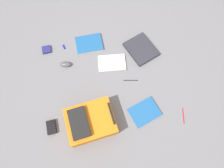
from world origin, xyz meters
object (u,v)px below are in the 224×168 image
Objects in this scene: laptop at (141,49)px; book_manual at (112,63)px; book_red at (144,112)px; computer_mouse at (66,64)px; pen_blue at (184,116)px; earbud_pouch at (47,50)px; backpack at (90,122)px; usb_stick at (64,47)px; power_brick at (52,127)px; pen_black at (131,80)px; book_blue at (89,44)px.

laptop reaches higher than book_manual.
computer_mouse is at bearing -135.27° from book_red.
pen_blue is 1.48m from earbud_pouch.
backpack is at bearing -30.00° from book_manual.
book_manual reaches higher than usb_stick.
power_brick is at bearing -15.02° from usb_stick.
book_red is at bearing 36.19° from usb_stick.
backpack reaches higher than earbud_pouch.
usb_stick is at bearing -123.76° from book_manual.
earbud_pouch reaches higher than pen_black.
computer_mouse is 0.61m from power_brick.
usb_stick is at bearing -131.65° from pen_black.
power_brick is 0.87× the size of pen_black.
book_manual is 3.48× the size of earbud_pouch.
book_manual is 2.41× the size of power_brick.
backpack is 3.86× the size of computer_mouse.
book_manual is at bearing 150.00° from backpack.
book_blue is at bearing 86.47° from earbud_pouch.
earbud_pouch is at bearing -125.07° from computer_mouse.
book_manual is at bearing -147.99° from pen_black.
book_red is at bearing 88.70° from backpack.
book_blue is 2.50× the size of computer_mouse.
backpack reaches higher than book_blue.
book_manual is at bearing -142.18° from pen_blue.
pen_black is 0.77m from usb_stick.
pen_blue is (0.16, 1.16, -0.01)m from power_brick.
book_blue is (-0.27, -0.18, 0.00)m from book_manual.
laptop is at bearing 104.61° from book_manual.
pen_blue is (0.12, 0.82, -0.07)m from backpack.
pen_black is at bearing 109.46° from power_brick.
computer_mouse reaches higher than book_blue.
backpack is at bearing 8.88° from usb_stick.
pen_blue reaches higher than usb_stick.
pen_blue is at bearing 49.84° from earbud_pouch.
earbud_pouch is (-0.21, -0.94, -0.00)m from laptop.
book_manual is 0.32m from book_blue.
pen_black is 0.91m from earbud_pouch.
pen_blue is 2.61× the size of usb_stick.
backpack is 1.39× the size of book_red.
laptop is at bearing 77.45° from earbud_pouch.
power_brick is 0.84m from pen_black.
book_blue is at bearing 170.88° from backpack.
pen_black is (0.49, 0.32, -0.01)m from book_blue.
pen_blue is at bearing 81.68° from backpack.
pen_black is at bearing -139.58° from pen_blue.
usb_stick is at bearing 89.70° from earbud_pouch.
power_brick is at bearing -93.49° from book_red.
pen_blue is at bearing 13.94° from laptop.
book_manual is 2.68× the size of computer_mouse.
pen_black and usb_stick have the same top height.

